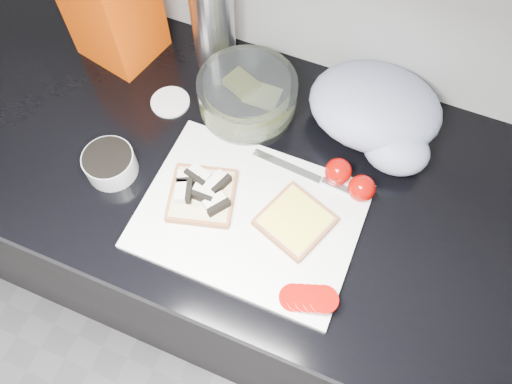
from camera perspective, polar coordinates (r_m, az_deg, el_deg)
base_cabinet at (r=1.42m, az=-1.00°, el=-6.49°), size 3.50×0.60×0.86m
countertop at (r=1.01m, az=-1.40°, el=2.82°), size 3.50×0.64×0.04m
cutting_board at (r=0.93m, az=-0.71°, el=-2.77°), size 0.40×0.30×0.01m
bread_left at (r=0.94m, az=-6.19°, el=-0.17°), size 0.15×0.15×0.04m
bread_right at (r=0.92m, az=4.50°, el=-3.33°), size 0.15×0.15×0.02m
tomato_slices at (r=0.87m, az=6.00°, el=-12.01°), size 0.11×0.07×0.02m
knife at (r=0.97m, az=6.87°, el=1.61°), size 0.21×0.03×0.01m
seed_tub at (r=1.00m, az=-16.37°, el=3.20°), size 0.10×0.10×0.05m
tub_lid at (r=1.09m, az=-9.77°, el=10.09°), size 0.11×0.11×0.01m
glass_bowl at (r=1.04m, az=-0.97°, el=10.87°), size 0.20×0.20×0.08m
bread_bag at (r=1.14m, az=-16.18°, el=19.85°), size 0.18×0.17×0.24m
steel_canister at (r=1.09m, az=-4.91°, el=18.63°), size 0.09×0.09×0.21m
grocery_bag at (r=1.02m, az=13.76°, el=8.81°), size 0.28×0.24×0.12m
whole_tomatoes at (r=0.96m, az=10.67°, el=1.38°), size 0.10×0.07×0.05m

